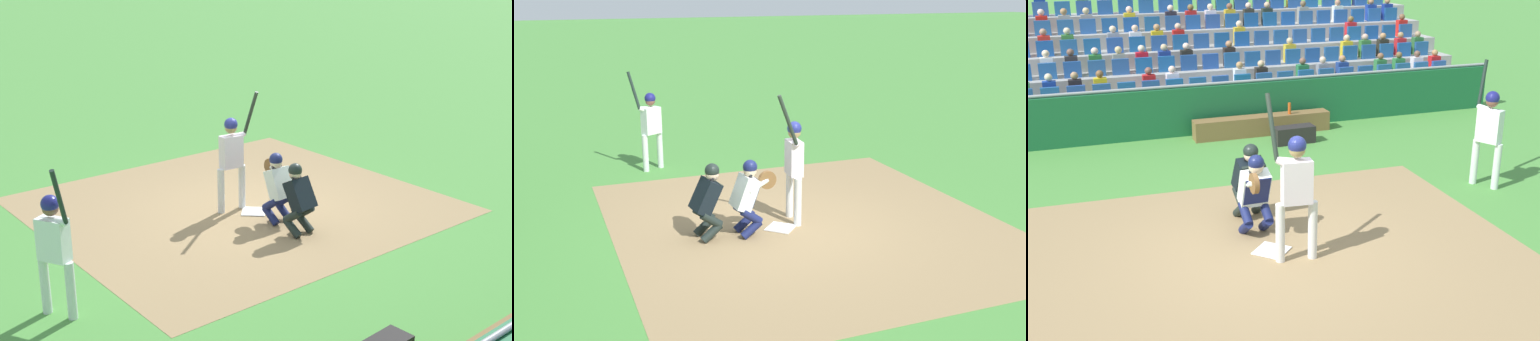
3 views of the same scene
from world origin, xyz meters
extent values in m
plane|color=#48893B|center=(0.00, 0.00, 0.00)|extent=(160.00, 160.00, 0.00)
cube|color=#957952|center=(0.00, 0.50, 0.00)|extent=(7.29, 6.74, 0.01)
cube|color=white|center=(0.00, 0.00, 0.02)|extent=(0.62, 0.62, 0.02)
cylinder|color=silver|center=(-0.47, 0.38, 0.43)|extent=(0.14, 0.14, 0.85)
cylinder|color=silver|center=(-0.02, 0.32, 0.43)|extent=(0.14, 0.14, 0.85)
cube|color=silver|center=(-0.24, 0.35, 1.15)|extent=(0.43, 0.27, 0.60)
sphere|color=#9E8150|center=(-0.24, 0.35, 1.61)|extent=(0.22, 0.22, 0.22)
sphere|color=navy|center=(-0.24, 0.35, 1.67)|extent=(0.25, 0.25, 0.25)
cylinder|color=silver|center=(-0.20, 0.32, 1.44)|extent=(0.45, 0.19, 0.14)
cylinder|color=silver|center=(-0.04, 0.30, 1.44)|extent=(0.17, 0.16, 0.13)
cylinder|color=#212B23|center=(0.02, 0.11, 1.88)|extent=(0.08, 0.39, 0.85)
sphere|color=black|center=(0.01, 0.27, 1.47)|extent=(0.06, 0.06, 0.06)
cylinder|color=#182050|center=(-0.12, -0.62, 0.15)|extent=(0.15, 0.39, 0.34)
cylinder|color=#182050|center=(-0.12, -0.62, 0.37)|extent=(0.15, 0.39, 0.33)
cylinder|color=#182050|center=(0.20, -0.61, 0.15)|extent=(0.15, 0.39, 0.34)
cylinder|color=#182050|center=(0.20, -0.61, 0.37)|extent=(0.15, 0.39, 0.33)
cube|color=white|center=(0.04, -0.66, 0.74)|extent=(0.43, 0.44, 0.60)
cube|color=#182050|center=(0.04, -0.54, 0.74)|extent=(0.39, 0.23, 0.45)
sphere|color=beige|center=(0.04, -0.56, 1.10)|extent=(0.22, 0.22, 0.22)
cube|color=black|center=(0.04, -0.56, 1.10)|extent=(0.20, 0.11, 0.20)
sphere|color=#182050|center=(0.04, -0.56, 1.16)|extent=(0.24, 0.24, 0.24)
cylinder|color=brown|center=(0.15, -0.31, 0.95)|extent=(0.08, 0.30, 0.30)
cylinder|color=white|center=(0.18, -0.48, 0.88)|extent=(0.16, 0.40, 0.22)
cylinder|color=black|center=(-0.22, -1.29, 0.15)|extent=(0.17, 0.39, 0.34)
cylinder|color=black|center=(-0.22, -1.29, 0.37)|extent=(0.17, 0.39, 0.33)
cylinder|color=black|center=(0.10, -1.26, 0.15)|extent=(0.17, 0.39, 0.34)
cylinder|color=black|center=(0.10, -1.26, 0.37)|extent=(0.17, 0.39, 0.33)
cube|color=black|center=(-0.06, -1.30, 0.73)|extent=(0.46, 0.50, 0.60)
cube|color=black|center=(-0.07, -1.18, 0.73)|extent=(0.40, 0.29, 0.43)
sphere|color=beige|center=(-0.07, -1.17, 1.08)|extent=(0.22, 0.22, 0.22)
cube|color=black|center=(-0.07, -1.17, 1.08)|extent=(0.21, 0.14, 0.19)
sphere|color=black|center=(-0.07, -1.17, 1.14)|extent=(0.24, 0.24, 0.24)
cylinder|color=silver|center=(-4.56, -1.00, 0.42)|extent=(0.18, 0.18, 0.83)
cylinder|color=silver|center=(-4.37, -1.37, 0.42)|extent=(0.18, 0.18, 0.83)
cube|color=white|center=(-4.46, -1.19, 1.13)|extent=(0.39, 0.47, 0.59)
sphere|color=brown|center=(-4.46, -1.19, 1.57)|extent=(0.21, 0.21, 0.21)
sphere|color=navy|center=(-4.46, -1.19, 1.63)|extent=(0.24, 0.24, 0.24)
cylinder|color=white|center=(-4.46, -1.24, 1.40)|extent=(0.24, 0.45, 0.14)
cylinder|color=white|center=(-4.39, -1.39, 1.40)|extent=(0.09, 0.15, 0.13)
cylinder|color=#1C2B25|center=(-4.49, -1.53, 1.82)|extent=(0.29, 0.25, 0.80)
sphere|color=black|center=(-4.39, -1.45, 1.43)|extent=(0.06, 0.06, 0.06)
camera|label=1|loc=(-8.01, -9.44, 4.92)|focal=49.91mm
camera|label=2|loc=(9.19, -4.05, 3.94)|focal=44.16mm
camera|label=3|loc=(2.68, 7.88, 4.17)|focal=45.41mm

